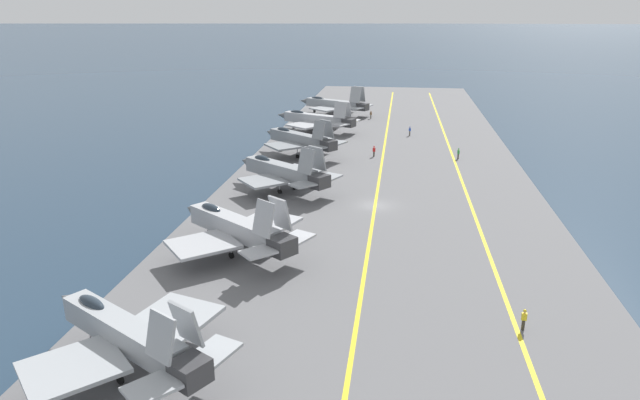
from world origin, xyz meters
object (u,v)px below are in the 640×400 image
object	(u,v)px
parked_jet_second	(126,334)
parked_jet_seventh	(334,104)
parked_jet_sixth	(316,119)
crew_brown_vest	(371,114)
crew_green_vest	(458,153)
parked_jet_third	(236,227)
parked_jet_fifth	(299,139)
crew_blue_vest	(410,131)
crew_yellow_vest	(524,319)
crew_red_vest	(374,151)
parked_jet_fourth	(282,171)

from	to	relation	value
parked_jet_second	parked_jet_seventh	bearing A→B (deg)	-1.09
parked_jet_sixth	crew_brown_vest	bearing A→B (deg)	-33.64
crew_green_vest	parked_jet_sixth	bearing A→B (deg)	54.04
parked_jet_third	parked_jet_fifth	size ratio (longest dim) A/B	1.02
crew_brown_vest	crew_blue_vest	world-z (taller)	crew_blue_vest
parked_jet_fifth	crew_green_vest	size ratio (longest dim) A/B	8.64
parked_jet_sixth	parked_jet_fifth	bearing A→B (deg)	-178.92
crew_yellow_vest	crew_green_vest	bearing A→B (deg)	0.39
parked_jet_seventh	crew_red_vest	world-z (taller)	parked_jet_seventh
crew_green_vest	parked_jet_second	bearing A→B (deg)	156.54
parked_jet_sixth	crew_blue_vest	xyz separation A→B (m)	(-1.90, -17.81, -1.34)
parked_jet_third	parked_jet_seventh	distance (m)	76.58
crew_green_vest	crew_brown_vest	bearing A→B (deg)	25.23
parked_jet_third	parked_jet_fourth	xyz separation A→B (m)	(19.97, -0.35, 0.02)
crew_red_vest	crew_yellow_vest	distance (m)	51.91
parked_jet_second	parked_jet_seventh	world-z (taller)	parked_jet_seventh
crew_brown_vest	crew_yellow_vest	xyz separation A→B (m)	(-83.36, -15.82, -0.00)
parked_jet_third	parked_jet_fifth	bearing A→B (deg)	0.99
parked_jet_fourth	parked_jet_seventh	world-z (taller)	parked_jet_seventh
crew_yellow_vest	parked_jet_sixth	bearing A→B (deg)	20.36
parked_jet_seventh	parked_jet_fifth	bearing A→B (deg)	178.58
crew_green_vest	parked_jet_third	bearing A→B (deg)	148.77
parked_jet_third	parked_jet_second	bearing A→B (deg)	175.44
parked_jet_second	parked_jet_fourth	size ratio (longest dim) A/B	0.99
parked_jet_sixth	crew_red_vest	distance (m)	22.26
crew_green_vest	crew_blue_vest	distance (m)	17.95
crew_blue_vest	crew_yellow_vest	distance (m)	67.32
parked_jet_fourth	crew_red_vest	xyz separation A→B (m)	(19.48, -10.72, -1.62)
parked_jet_second	crew_brown_vest	world-z (taller)	parked_jet_second
parked_jet_second	crew_yellow_vest	bearing A→B (deg)	-71.59
parked_jet_second	crew_red_vest	bearing A→B (deg)	-12.10
parked_jet_second	crew_yellow_vest	world-z (taller)	parked_jet_second
parked_jet_fifth	crew_red_vest	size ratio (longest dim) A/B	8.62
crew_brown_vest	crew_yellow_vest	size ratio (longest dim) A/B	1.00
parked_jet_fifth	crew_yellow_vest	xyz separation A→B (m)	(-48.86, -25.15, -1.85)
parked_jet_second	parked_jet_fifth	distance (m)	57.53
parked_jet_fourth	parked_jet_sixth	distance (m)	38.14
parked_jet_fifth	parked_jet_sixth	bearing A→B (deg)	1.08
parked_jet_second	crew_green_vest	distance (m)	64.54
crew_brown_vest	crew_green_vest	bearing A→B (deg)	-154.77
crew_blue_vest	parked_jet_second	bearing A→B (deg)	166.37
crew_yellow_vest	crew_red_vest	bearing A→B (deg)	14.99
parked_jet_fourth	crew_yellow_vest	bearing A→B (deg)	-141.78
parked_jet_fifth	crew_green_vest	distance (m)	24.93
parked_jet_third	crew_blue_vest	world-z (taller)	parked_jet_third
crew_red_vest	crew_green_vest	bearing A→B (deg)	-88.38
parked_jet_fourth	crew_yellow_vest	world-z (taller)	parked_jet_fourth
parked_jet_fifth	parked_jet_sixth	distance (m)	19.93
parked_jet_third	crew_green_vest	xyz separation A→B (m)	(39.82, -24.15, -1.60)
parked_jet_fifth	crew_yellow_vest	world-z (taller)	parked_jet_fifth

